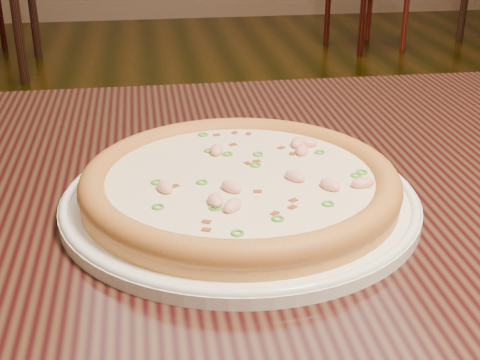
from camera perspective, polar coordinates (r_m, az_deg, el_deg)
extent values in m
cube|color=black|center=(0.77, 8.35, -1.31)|extent=(1.20, 0.80, 0.04)
cylinder|color=white|center=(0.69, 0.00, -1.82)|extent=(0.36, 0.36, 0.01)
torus|color=white|center=(0.68, 0.00, -1.37)|extent=(0.36, 0.36, 0.01)
cylinder|color=#C99044|center=(0.68, 0.00, -0.69)|extent=(0.32, 0.32, 0.02)
torus|color=#C3832E|center=(0.68, 0.00, 0.00)|extent=(0.32, 0.32, 0.03)
cylinder|color=#F8DCC2|center=(0.68, 0.00, 0.19)|extent=(0.27, 0.27, 0.00)
ellipsoid|color=#F2B29E|center=(0.66, 10.43, -0.24)|extent=(0.03, 0.02, 0.01)
ellipsoid|color=#F2B29E|center=(0.65, 7.69, -0.43)|extent=(0.02, 0.03, 0.01)
ellipsoid|color=#F2B29E|center=(0.75, 5.71, 3.21)|extent=(0.03, 0.02, 0.01)
ellipsoid|color=#F2B29E|center=(0.61, -0.64, -2.19)|extent=(0.03, 0.03, 0.01)
ellipsoid|color=#F2B29E|center=(0.64, -0.73, -0.60)|extent=(0.03, 0.03, 0.01)
ellipsoid|color=#F2B29E|center=(0.75, 4.92, 3.20)|extent=(0.02, 0.03, 0.01)
ellipsoid|color=#F2B29E|center=(0.73, -2.00, 2.58)|extent=(0.02, 0.03, 0.01)
ellipsoid|color=#F2B29E|center=(0.67, 4.72, 0.32)|extent=(0.03, 0.03, 0.01)
ellipsoid|color=#F2B29E|center=(0.62, -2.10, -1.74)|extent=(0.02, 0.03, 0.01)
ellipsoid|color=#F2B29E|center=(0.73, 5.32, 2.57)|extent=(0.02, 0.03, 0.01)
ellipsoid|color=#F2B29E|center=(0.65, -6.42, -0.59)|extent=(0.02, 0.03, 0.01)
cube|color=maroon|center=(0.79, -0.48, 4.00)|extent=(0.01, 0.01, 0.00)
cube|color=maroon|center=(0.66, 7.62, -0.65)|extent=(0.01, 0.01, 0.00)
cube|color=maroon|center=(0.62, -0.87, -2.19)|extent=(0.01, 0.01, 0.00)
cube|color=maroon|center=(0.61, 4.49, -2.41)|extent=(0.01, 0.01, 0.00)
cube|color=maroon|center=(0.60, 3.01, -2.95)|extent=(0.01, 0.01, 0.00)
cube|color=maroon|center=(0.71, 1.42, 1.55)|extent=(0.01, 0.01, 0.00)
cube|color=maroon|center=(0.57, -2.90, -4.34)|extent=(0.01, 0.01, 0.00)
cube|color=maroon|center=(0.74, 3.53, 2.70)|extent=(0.01, 0.01, 0.00)
cube|color=maroon|center=(0.73, 4.47, 2.18)|extent=(0.01, 0.01, 0.00)
cube|color=maroon|center=(0.70, 0.68, 1.37)|extent=(0.01, 0.01, 0.00)
cube|color=maroon|center=(0.67, 5.17, 0.04)|extent=(0.01, 0.01, 0.00)
cube|color=maroon|center=(0.65, -5.58, -0.58)|extent=(0.01, 0.01, 0.00)
cube|color=maroon|center=(0.63, 4.57, -1.81)|extent=(0.01, 0.01, 0.00)
cube|color=maroon|center=(0.64, 1.52, -1.05)|extent=(0.01, 0.01, 0.00)
cube|color=maroon|center=(0.78, -2.02, 3.80)|extent=(0.01, 0.01, 0.00)
cube|color=maroon|center=(0.75, -0.61, 2.98)|extent=(0.01, 0.01, 0.00)
cube|color=maroon|center=(0.78, 0.72, 3.90)|extent=(0.01, 0.01, 0.00)
cube|color=maroon|center=(0.59, -2.89, -3.66)|extent=(0.01, 0.01, 0.00)
torus|color=#3E9022|center=(0.62, -2.24, -1.76)|extent=(0.01, 0.01, 0.00)
torus|color=#3E9022|center=(0.78, -3.18, 3.88)|extent=(0.02, 0.02, 0.00)
torus|color=#3E9022|center=(0.66, -3.27, -0.21)|extent=(0.02, 0.02, 0.00)
torus|color=#3E9022|center=(0.74, -2.65, 2.50)|extent=(0.01, 0.01, 0.00)
torus|color=#3E9022|center=(0.69, 10.36, 0.65)|extent=(0.02, 0.02, 0.00)
torus|color=#3E9022|center=(0.70, 1.33, 1.27)|extent=(0.02, 0.02, 0.00)
torus|color=#3E9022|center=(0.66, -7.12, -0.21)|extent=(0.02, 0.02, 0.00)
torus|color=#3E9022|center=(0.74, 6.81, 2.35)|extent=(0.01, 0.01, 0.00)
torus|color=#3E9022|center=(0.62, 7.52, -2.04)|extent=(0.01, 0.01, 0.00)
torus|color=#3E9022|center=(0.57, -0.23, -4.57)|extent=(0.02, 0.02, 0.00)
torus|color=#3E9022|center=(0.59, 3.25, -3.34)|extent=(0.02, 0.02, 0.00)
torus|color=#3E9022|center=(0.72, 1.55, 2.19)|extent=(0.02, 0.02, 0.00)
torus|color=#3E9022|center=(0.61, -7.00, -2.30)|extent=(0.01, 0.01, 0.00)
torus|color=#3E9022|center=(0.61, -2.15, -2.41)|extent=(0.02, 0.02, 0.00)
torus|color=#3E9022|center=(0.68, 9.89, 0.37)|extent=(0.02, 0.02, 0.00)
torus|color=#3E9022|center=(0.73, -1.06, 2.22)|extent=(0.01, 0.01, 0.00)
cylinder|color=black|center=(3.87, -18.52, 12.90)|extent=(0.05, 0.05, 0.71)
cylinder|color=black|center=(4.45, -17.35, 14.45)|extent=(0.05, 0.05, 0.71)
cylinder|color=#531006|center=(4.72, -19.74, 12.79)|extent=(0.04, 0.04, 0.41)
cylinder|color=#531006|center=(4.60, 13.92, 13.22)|extent=(0.04, 0.04, 0.41)
cylinder|color=#531006|center=(4.86, 10.97, 14.07)|extent=(0.04, 0.04, 0.41)
cylinder|color=#531006|center=(4.36, 10.37, 12.94)|extent=(0.04, 0.04, 0.41)
cylinder|color=#531006|center=(4.64, 7.47, 13.81)|extent=(0.04, 0.04, 0.41)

